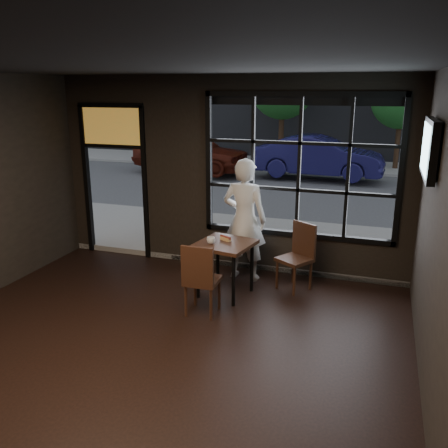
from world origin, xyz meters
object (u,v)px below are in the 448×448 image
(chair_near, at_px, (203,278))
(man, at_px, (244,220))
(navy_car, at_px, (319,157))
(cafe_table, at_px, (225,268))

(chair_near, relative_size, man, 0.52)
(man, bearing_deg, navy_car, -86.07)
(man, xyz_separation_m, navy_car, (-0.03, 9.03, -0.19))
(cafe_table, height_order, navy_car, navy_car)
(cafe_table, xyz_separation_m, chair_near, (-0.10, -0.68, 0.10))
(chair_near, height_order, man, man)
(cafe_table, xyz_separation_m, man, (0.08, 0.71, 0.57))
(chair_near, height_order, navy_car, navy_car)
(chair_near, distance_m, man, 1.48)
(chair_near, bearing_deg, cafe_table, -99.62)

